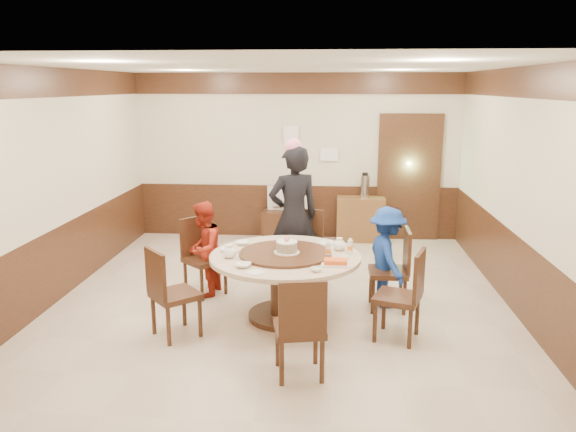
# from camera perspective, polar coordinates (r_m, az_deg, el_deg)

# --- Properties ---
(room) EXTENTS (6.00, 6.04, 2.84)m
(room) POSITION_cam_1_polar(r_m,az_deg,el_deg) (6.77, -0.55, 0.25)
(room) COLOR beige
(room) RESTS_ON ground
(banquet_table) EXTENTS (1.68, 1.68, 0.78)m
(banquet_table) POSITION_cam_1_polar(r_m,az_deg,el_deg) (6.33, -0.28, -5.83)
(banquet_table) COLOR #3B2012
(banquet_table) RESTS_ON ground
(chair_0) EXTENTS (0.45, 0.44, 0.97)m
(chair_0) POSITION_cam_1_polar(r_m,az_deg,el_deg) (6.77, 10.27, -6.81)
(chair_0) COLOR #3B2012
(chair_0) RESTS_ON ground
(chair_1) EXTENTS (0.56, 0.56, 0.97)m
(chair_1) POSITION_cam_1_polar(r_m,az_deg,el_deg) (7.54, 1.59, -4.51)
(chair_1) COLOR #3B2012
(chair_1) RESTS_ON ground
(chair_2) EXTENTS (0.62, 0.62, 0.97)m
(chair_2) POSITION_cam_1_polar(r_m,az_deg,el_deg) (7.21, -8.52, -5.49)
(chair_2) COLOR #3B2012
(chair_2) RESTS_ON ground
(chair_3) EXTENTS (0.62, 0.62, 0.97)m
(chair_3) POSITION_cam_1_polar(r_m,az_deg,el_deg) (6.08, -11.48, -9.21)
(chair_3) COLOR #3B2012
(chair_3) RESTS_ON ground
(chair_4) EXTENTS (0.52, 0.52, 0.97)m
(chair_4) POSITION_cam_1_polar(r_m,az_deg,el_deg) (5.20, 1.19, -12.91)
(chair_4) COLOR #3B2012
(chair_4) RESTS_ON ground
(chair_5) EXTENTS (0.57, 0.56, 0.97)m
(chair_5) POSITION_cam_1_polar(r_m,az_deg,el_deg) (6.01, 11.21, -9.47)
(chair_5) COLOR #3B2012
(chair_5) RESTS_ON ground
(person_standing) EXTENTS (0.79, 0.67, 1.85)m
(person_standing) POSITION_cam_1_polar(r_m,az_deg,el_deg) (7.31, 0.57, -0.03)
(person_standing) COLOR black
(person_standing) RESTS_ON ground
(person_red) EXTENTS (0.52, 0.63, 1.20)m
(person_red) POSITION_cam_1_polar(r_m,az_deg,el_deg) (7.07, -8.57, -3.35)
(person_red) COLOR #AA2816
(person_red) RESTS_ON ground
(person_blue) EXTENTS (0.65, 0.87, 1.21)m
(person_blue) POSITION_cam_1_polar(r_m,az_deg,el_deg) (6.76, 10.04, -4.15)
(person_blue) COLOR navy
(person_blue) RESTS_ON ground
(birthday_cake) EXTENTS (0.29, 0.29, 0.20)m
(birthday_cake) POSITION_cam_1_polar(r_m,az_deg,el_deg) (6.21, -0.13, -3.16)
(birthday_cake) COLOR white
(birthday_cake) RESTS_ON banquet_table
(teapot_left) EXTENTS (0.17, 0.15, 0.13)m
(teapot_left) POSITION_cam_1_polar(r_m,az_deg,el_deg) (6.17, -5.99, -3.70)
(teapot_left) COLOR white
(teapot_left) RESTS_ON banquet_table
(teapot_right) EXTENTS (0.17, 0.15, 0.13)m
(teapot_right) POSITION_cam_1_polar(r_m,az_deg,el_deg) (6.44, 5.24, -2.96)
(teapot_right) COLOR white
(teapot_right) RESTS_ON banquet_table
(bowl_0) EXTENTS (0.16, 0.16, 0.04)m
(bowl_0) POSITION_cam_1_polar(r_m,az_deg,el_deg) (6.67, -4.61, -2.74)
(bowl_0) COLOR white
(bowl_0) RESTS_ON banquet_table
(bowl_1) EXTENTS (0.12, 0.12, 0.04)m
(bowl_1) POSITION_cam_1_polar(r_m,az_deg,el_deg) (5.71, 2.87, -5.45)
(bowl_1) COLOR white
(bowl_1) RESTS_ON banquet_table
(bowl_2) EXTENTS (0.16, 0.16, 0.04)m
(bowl_2) POSITION_cam_1_polar(r_m,az_deg,el_deg) (5.85, -4.56, -5.00)
(bowl_2) COLOR white
(bowl_2) RESTS_ON banquet_table
(bowl_3) EXTENTS (0.12, 0.12, 0.04)m
(bowl_3) POSITION_cam_1_polar(r_m,az_deg,el_deg) (6.09, 5.60, -4.30)
(bowl_3) COLOR white
(bowl_3) RESTS_ON banquet_table
(bowl_4) EXTENTS (0.14, 0.14, 0.04)m
(bowl_4) POSITION_cam_1_polar(r_m,az_deg,el_deg) (6.42, -6.26, -3.42)
(bowl_4) COLOR white
(bowl_4) RESTS_ON banquet_table
(saucer_near) EXTENTS (0.18, 0.18, 0.01)m
(saucer_near) POSITION_cam_1_polar(r_m,az_deg,el_deg) (5.67, -3.36, -5.75)
(saucer_near) COLOR white
(saucer_near) RESTS_ON banquet_table
(saucer_far) EXTENTS (0.18, 0.18, 0.01)m
(saucer_far) POSITION_cam_1_polar(r_m,az_deg,el_deg) (6.72, 3.90, -2.73)
(saucer_far) COLOR white
(saucer_far) RESTS_ON banquet_table
(shrimp_platter) EXTENTS (0.30, 0.20, 0.06)m
(shrimp_platter) POSITION_cam_1_polar(r_m,az_deg,el_deg) (5.92, 4.86, -4.73)
(shrimp_platter) COLOR white
(shrimp_platter) RESTS_ON banquet_table
(bottle_0) EXTENTS (0.06, 0.06, 0.16)m
(bottle_0) POSITION_cam_1_polar(r_m,az_deg,el_deg) (6.17, 4.09, -3.46)
(bottle_0) COLOR white
(bottle_0) RESTS_ON banquet_table
(bottle_1) EXTENTS (0.06, 0.06, 0.16)m
(bottle_1) POSITION_cam_1_polar(r_m,az_deg,el_deg) (6.30, 6.34, -3.16)
(bottle_1) COLOR white
(bottle_1) RESTS_ON banquet_table
(tv_stand) EXTENTS (0.85, 0.45, 0.50)m
(tv_stand) POSITION_cam_1_polar(r_m,az_deg,el_deg) (9.63, -0.03, -0.94)
(tv_stand) COLOR #3B2012
(tv_stand) RESTS_ON ground
(television) EXTENTS (0.73, 0.14, 0.42)m
(television) POSITION_cam_1_polar(r_m,az_deg,el_deg) (9.53, -0.03, 1.73)
(television) COLOR gray
(television) RESTS_ON tv_stand
(side_cabinet) EXTENTS (0.80, 0.40, 0.75)m
(side_cabinet) POSITION_cam_1_polar(r_m,az_deg,el_deg) (9.62, 7.35, -0.30)
(side_cabinet) COLOR brown
(side_cabinet) RESTS_ON ground
(thermos) EXTENTS (0.15, 0.15, 0.38)m
(thermos) POSITION_cam_1_polar(r_m,az_deg,el_deg) (9.50, 7.81, 3.01)
(thermos) COLOR silver
(thermos) RESTS_ON side_cabinet
(notice_left) EXTENTS (0.25, 0.00, 0.35)m
(notice_left) POSITION_cam_1_polar(r_m,az_deg,el_deg) (9.58, 0.32, 8.10)
(notice_left) COLOR white
(notice_left) RESTS_ON room
(notice_right) EXTENTS (0.30, 0.00, 0.22)m
(notice_right) POSITION_cam_1_polar(r_m,az_deg,el_deg) (9.59, 4.22, 6.26)
(notice_right) COLOR white
(notice_right) RESTS_ON room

